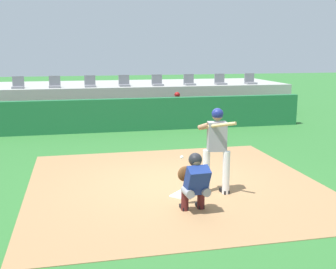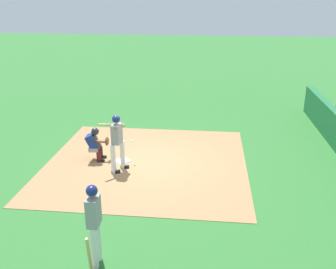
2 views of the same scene
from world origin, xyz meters
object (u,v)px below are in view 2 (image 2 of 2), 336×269
batter_at_plate (117,139)px  home_plate (123,161)px  catcher_crouched (96,143)px  on_deck_batter (94,220)px

batter_at_plate → home_plate: bearing=-177.2°
batter_at_plate → catcher_crouched: size_ratio=1.15×
batter_at_plate → catcher_crouched: (-0.71, -0.89, -0.43)m
on_deck_batter → catcher_crouched: bearing=-163.8°
batter_at_plate → on_deck_batter: 4.34m
home_plate → batter_at_plate: (0.69, 0.03, 1.01)m
home_plate → catcher_crouched: size_ratio=0.28×
batter_at_plate → catcher_crouched: 1.22m
home_plate → batter_at_plate: 1.23m
catcher_crouched → on_deck_batter: size_ratio=0.88×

